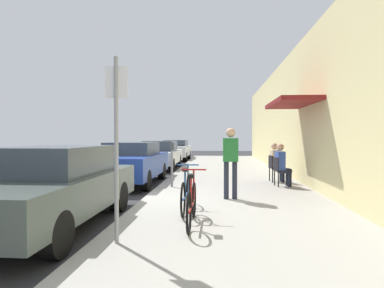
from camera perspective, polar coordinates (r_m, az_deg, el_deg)
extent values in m
plane|color=#2D2D30|center=(8.07, -8.64, -10.25)|extent=(60.00, 60.00, 0.00)
cube|color=#9E9B93|center=(9.84, 7.11, -7.81)|extent=(4.50, 32.00, 0.12)
cube|color=beige|center=(10.14, 20.89, 5.50)|extent=(0.30, 32.00, 4.75)
cube|color=maroon|center=(9.99, 17.02, 6.90)|extent=(1.10, 2.80, 0.12)
cube|color=#47514C|center=(6.25, -23.49, -7.85)|extent=(1.80, 4.40, 0.62)
cube|color=#333D47|center=(6.32, -22.90, -2.65)|extent=(1.48, 2.11, 0.50)
cylinder|color=black|center=(7.25, -12.68, -9.01)|extent=(0.22, 0.64, 0.64)
cylinder|color=black|center=(7.86, -23.90, -8.28)|extent=(0.22, 0.64, 0.64)
cylinder|color=black|center=(4.78, -22.73, -14.47)|extent=(0.22, 0.64, 0.64)
cube|color=navy|center=(11.21, -10.54, -3.60)|extent=(1.80, 4.40, 0.69)
cube|color=#333D47|center=(11.32, -10.36, -0.75)|extent=(1.48, 2.11, 0.42)
cylinder|color=black|center=(12.40, -5.34, -4.72)|extent=(0.22, 0.64, 0.64)
cylinder|color=black|center=(12.77, -12.39, -4.57)|extent=(0.22, 0.64, 0.64)
cylinder|color=black|center=(9.74, -8.11, -6.36)|extent=(0.22, 0.64, 0.64)
cylinder|color=black|center=(10.20, -16.87, -6.05)|extent=(0.22, 0.64, 0.64)
cube|color=silver|center=(16.43, -5.68, -2.23)|extent=(1.80, 4.40, 0.59)
cube|color=#333D47|center=(16.56, -5.59, -0.32)|extent=(1.48, 2.11, 0.49)
cylinder|color=black|center=(17.68, -2.36, -2.94)|extent=(0.22, 0.64, 0.64)
cylinder|color=black|center=(17.94, -7.40, -2.89)|extent=(0.22, 0.64, 0.64)
cylinder|color=black|center=(14.98, -3.62, -3.69)|extent=(0.22, 0.64, 0.64)
cylinder|color=black|center=(15.29, -9.51, -3.61)|extent=(0.22, 0.64, 0.64)
cube|color=silver|center=(22.57, -2.88, -1.19)|extent=(1.80, 4.40, 0.66)
cube|color=#333D47|center=(22.70, -2.83, 0.18)|extent=(1.48, 2.11, 0.41)
cylinder|color=black|center=(23.85, -0.57, -1.86)|extent=(0.22, 0.64, 0.64)
cylinder|color=black|center=(24.04, -4.33, -1.84)|extent=(0.22, 0.64, 0.64)
cylinder|color=black|center=(21.14, -1.23, -2.25)|extent=(0.22, 0.64, 0.64)
cylinder|color=black|center=(21.36, -5.46, -2.22)|extent=(0.22, 0.64, 0.64)
cylinder|color=slate|center=(9.69, -3.56, -4.30)|extent=(0.07, 0.07, 1.10)
cube|color=#383D42|center=(9.65, -3.56, -0.40)|extent=(0.12, 0.10, 0.22)
cylinder|color=gray|center=(4.63, -13.16, -1.08)|extent=(0.06, 0.06, 2.60)
cube|color=white|center=(4.71, -13.14, 10.55)|extent=(0.32, 0.02, 0.44)
torus|color=black|center=(6.06, 0.34, -9.75)|extent=(0.04, 0.66, 0.66)
torus|color=black|center=(5.03, -0.55, -12.02)|extent=(0.04, 0.66, 0.66)
cylinder|color=maroon|center=(5.55, -0.06, -10.78)|extent=(0.04, 1.05, 0.04)
cylinder|color=maroon|center=(5.35, -0.19, -8.50)|extent=(0.04, 0.04, 0.50)
cube|color=black|center=(5.31, -0.19, -5.63)|extent=(0.10, 0.20, 0.06)
cylinder|color=maroon|center=(5.96, 0.30, -7.20)|extent=(0.03, 0.03, 0.56)
cylinder|color=maroon|center=(5.93, 0.30, -4.52)|extent=(0.46, 0.03, 0.03)
torus|color=black|center=(7.05, -0.67, -8.19)|extent=(0.04, 0.66, 0.66)
torus|color=black|center=(6.02, -1.59, -9.82)|extent=(0.04, 0.66, 0.66)
cylinder|color=#1E4C8C|center=(6.54, -1.09, -8.94)|extent=(0.04, 1.05, 0.04)
cylinder|color=#1E4C8C|center=(6.35, -1.23, -6.96)|extent=(0.04, 0.04, 0.50)
cube|color=black|center=(6.32, -1.23, -4.53)|extent=(0.10, 0.20, 0.06)
cylinder|color=#1E4C8C|center=(6.96, -0.71, -5.98)|extent=(0.03, 0.03, 0.56)
cylinder|color=#1E4C8C|center=(6.93, -0.71, -3.69)|extent=(0.46, 0.03, 0.03)
cylinder|color=black|center=(10.43, 16.31, -5.75)|extent=(0.04, 0.04, 0.45)
cylinder|color=black|center=(10.08, 17.02, -6.00)|extent=(0.04, 0.04, 0.45)
cylinder|color=black|center=(10.32, 14.30, -5.82)|extent=(0.04, 0.04, 0.45)
cylinder|color=black|center=(9.96, 14.95, -6.08)|extent=(0.04, 0.04, 0.45)
cube|color=black|center=(10.17, 15.65, -4.57)|extent=(0.49, 0.49, 0.03)
cube|color=black|center=(10.09, 14.55, -3.44)|extent=(0.09, 0.44, 0.40)
cylinder|color=#232838|center=(10.35, 16.42, -5.76)|extent=(0.11, 0.11, 0.47)
cylinder|color=#232838|center=(10.28, 15.74, -4.48)|extent=(0.37, 0.18, 0.14)
cylinder|color=#232838|center=(10.16, 16.79, -5.89)|extent=(0.11, 0.11, 0.47)
cylinder|color=#232838|center=(10.09, 16.10, -4.59)|extent=(0.37, 0.18, 0.14)
cube|color=#334C99|center=(10.12, 15.23, -2.86)|extent=(0.26, 0.39, 0.56)
sphere|color=tan|center=(10.10, 15.25, -0.54)|extent=(0.22, 0.22, 0.22)
cylinder|color=black|center=(11.39, 15.32, -5.16)|extent=(0.04, 0.04, 0.45)
cylinder|color=black|center=(11.03, 15.90, -5.37)|extent=(0.04, 0.04, 0.45)
cylinder|color=black|center=(11.29, 13.47, -5.21)|extent=(0.04, 0.04, 0.45)
cylinder|color=black|center=(10.92, 13.99, -5.43)|extent=(0.04, 0.04, 0.45)
cube|color=black|center=(11.13, 14.67, -4.06)|extent=(0.48, 0.48, 0.03)
cube|color=black|center=(11.06, 13.66, -3.03)|extent=(0.08, 0.44, 0.40)
cylinder|color=#232838|center=(11.30, 15.40, -5.16)|extent=(0.11, 0.11, 0.47)
cylinder|color=#232838|center=(11.24, 14.78, -3.99)|extent=(0.37, 0.18, 0.14)
cylinder|color=#232838|center=(11.11, 15.71, -5.27)|extent=(0.11, 0.11, 0.47)
cylinder|color=#232838|center=(11.05, 15.07, -4.08)|extent=(0.37, 0.18, 0.14)
cube|color=#CCB28C|center=(11.09, 14.29, -2.50)|extent=(0.26, 0.38, 0.56)
sphere|color=tan|center=(11.07, 14.30, -0.38)|extent=(0.22, 0.22, 0.22)
cylinder|color=#232838|center=(7.84, 6.05, -6.35)|extent=(0.12, 0.12, 0.90)
cylinder|color=#232838|center=(7.85, 7.52, -6.35)|extent=(0.12, 0.12, 0.90)
cube|color=#267233|center=(7.78, 6.80, -1.02)|extent=(0.36, 0.22, 0.56)
sphere|color=tan|center=(7.78, 6.80, 2.00)|extent=(0.22, 0.22, 0.22)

